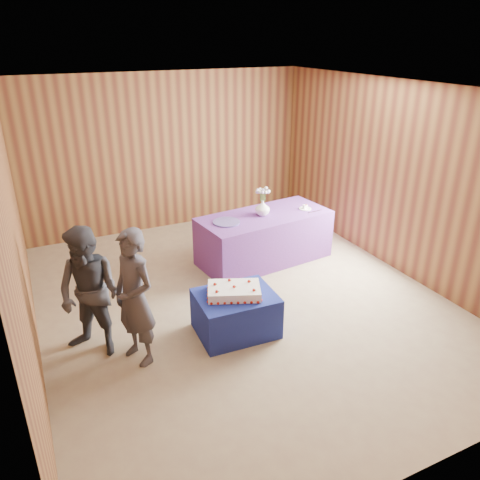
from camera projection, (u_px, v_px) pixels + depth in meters
ground at (242, 301)px, 6.21m from camera, size 6.00×6.00×0.00m
room_shell at (242, 168)px, 5.48m from camera, size 5.04×6.04×2.72m
cake_table at (236, 313)px, 5.47m from camera, size 0.93×0.74×0.50m
serving_table at (264, 238)px, 7.19m from camera, size 2.09×1.12×0.75m
sheet_cake at (234, 291)px, 5.35m from camera, size 0.73×0.62×0.14m
vase at (262, 208)px, 6.99m from camera, size 0.27×0.27×0.23m
flower_spray at (263, 191)px, 6.88m from camera, size 0.22×0.22×0.17m
platter at (226, 222)px, 6.74m from camera, size 0.52×0.52×0.02m
plate at (305, 209)px, 7.27m from camera, size 0.24×0.24×0.01m
cake_slice at (305, 207)px, 7.25m from camera, size 0.07×0.06×0.08m
knife at (315, 211)px, 7.17m from camera, size 0.26×0.04×0.00m
guest_left at (135, 298)px, 4.81m from camera, size 0.55×0.65×1.51m
guest_right at (89, 293)px, 4.93m from camera, size 0.90×0.91×1.48m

